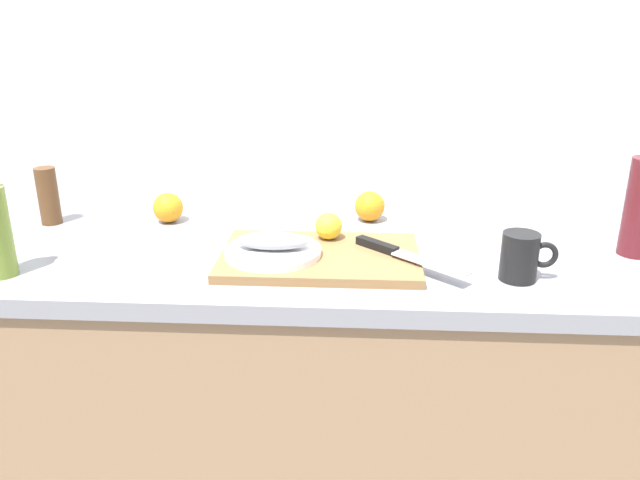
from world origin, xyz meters
The scene contains 11 objects.
back_wall centered at (0.00, 0.33, 1.25)m, with size 3.20×0.05×2.50m, color silver.
kitchen_counter centered at (0.00, 0.00, 0.45)m, with size 2.00×0.60×0.90m.
cutting_board centered at (0.02, -0.07, 0.91)m, with size 0.44×0.28×0.02m, color olive.
white_plate centered at (-0.08, -0.09, 0.93)m, with size 0.21×0.21×0.01m, color white.
fish_fillet centered at (-0.08, -0.09, 0.95)m, with size 0.16×0.07×0.04m, color gray.
chef_knife centered at (0.18, -0.07, 0.93)m, with size 0.23×0.22×0.02m.
lemon_0 centered at (0.03, 0.02, 0.95)m, with size 0.06×0.06×0.06m, color yellow.
coffee_mug_0 centered at (0.43, -0.14, 0.95)m, with size 0.12×0.08×0.10m.
orange_0 centered at (-0.39, 0.18, 0.94)m, with size 0.08×0.08×0.08m, color orange.
orange_1 centered at (0.13, 0.22, 0.94)m, with size 0.08×0.08×0.08m, color orange.
pepper_mill centered at (-0.69, 0.15, 0.97)m, with size 0.05×0.05×0.15m, color brown.
Camera 1 is at (0.09, -1.35, 1.42)m, focal length 35.12 mm.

